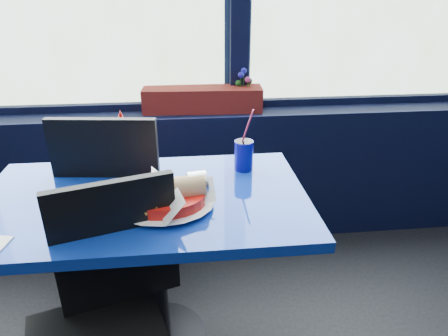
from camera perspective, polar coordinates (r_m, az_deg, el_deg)
window_sill at (r=2.46m, az=-16.14°, el=-1.54°), size 5.00×0.26×0.80m
near_table at (r=1.59m, az=-10.83°, el=-9.74°), size 1.20×0.70×0.75m
chair_near_front at (r=1.38m, az=-16.33°, el=-18.80°), size 0.52×0.52×0.92m
chair_near_back at (r=1.88m, az=-15.55°, el=-4.33°), size 0.50×0.50×0.99m
planter_box at (r=2.27m, az=-3.08°, el=9.80°), size 0.67×0.20×0.13m
flower_vase at (r=2.29m, az=2.84°, el=10.07°), size 0.14×0.15×0.23m
food_basket at (r=1.39m, az=-8.32°, el=-4.25°), size 0.36×0.36×0.11m
ketchup_bottle at (r=1.71m, az=-14.15°, el=3.64°), size 0.07×0.07×0.25m
soda_cup at (r=1.65m, az=2.84°, el=1.94°), size 0.08×0.08×0.26m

